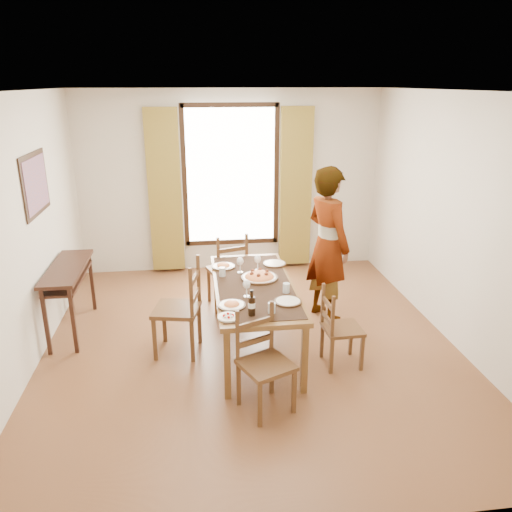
{
  "coord_description": "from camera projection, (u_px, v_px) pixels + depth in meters",
  "views": [
    {
      "loc": [
        -0.57,
        -4.93,
        2.78
      ],
      "look_at": [
        0.08,
        0.12,
        1.0
      ],
      "focal_mm": 35.0,
      "sensor_mm": 36.0,
      "label": 1
    }
  ],
  "objects": [
    {
      "name": "ground",
      "position": [
        250.0,
        343.0,
        5.6
      ],
      "size": [
        5.0,
        5.0,
        0.0
      ],
      "primitive_type": "plane",
      "color": "#492617",
      "rests_on": "ground"
    },
    {
      "name": "room_shell",
      "position": [
        248.0,
        207.0,
        5.21
      ],
      "size": [
        4.6,
        5.1,
        2.74
      ],
      "color": "beige",
      "rests_on": "ground"
    },
    {
      "name": "console_table",
      "position": [
        68.0,
        276.0,
        5.69
      ],
      "size": [
        0.38,
        1.2,
        0.8
      ],
      "color": "black",
      "rests_on": "ground"
    },
    {
      "name": "dining_table",
      "position": [
        254.0,
        290.0,
        5.31
      ],
      "size": [
        0.84,
        1.93,
        0.76
      ],
      "color": "brown",
      "rests_on": "ground"
    },
    {
      "name": "chair_west",
      "position": [
        180.0,
        310.0,
        5.29
      ],
      "size": [
        0.55,
        0.55,
        1.05
      ],
      "rotation": [
        0.0,
        0.0,
        -1.78
      ],
      "color": "#53381B",
      "rests_on": "ground"
    },
    {
      "name": "chair_north",
      "position": [
        228.0,
        272.0,
        6.42
      ],
      "size": [
        0.55,
        0.55,
        1.0
      ],
      "rotation": [
        0.0,
        0.0,
        3.45
      ],
      "color": "#53381B",
      "rests_on": "ground"
    },
    {
      "name": "chair_south",
      "position": [
        264.0,
        364.0,
        4.38
      ],
      "size": [
        0.55,
        0.55,
        0.94
      ],
      "rotation": [
        0.0,
        0.0,
        0.43
      ],
      "color": "#53381B",
      "rests_on": "ground"
    },
    {
      "name": "chair_east",
      "position": [
        340.0,
        330.0,
        5.08
      ],
      "size": [
        0.39,
        0.39,
        0.85
      ],
      "rotation": [
        0.0,
        0.0,
        1.62
      ],
      "color": "#53381B",
      "rests_on": "ground"
    },
    {
      "name": "man",
      "position": [
        328.0,
        245.0,
        5.95
      ],
      "size": [
        1.01,
        0.94,
        1.88
      ],
      "primitive_type": "imported",
      "rotation": [
        0.0,
        0.0,
        1.97
      ],
      "color": "#989BA1",
      "rests_on": "ground"
    },
    {
      "name": "plate_sw",
      "position": [
        232.0,
        304.0,
        4.75
      ],
      "size": [
        0.27,
        0.27,
        0.05
      ],
      "primitive_type": null,
      "color": "silver",
      "rests_on": "dining_table"
    },
    {
      "name": "plate_se",
      "position": [
        288.0,
        300.0,
        4.83
      ],
      "size": [
        0.27,
        0.27,
        0.05
      ],
      "primitive_type": null,
      "color": "silver",
      "rests_on": "dining_table"
    },
    {
      "name": "plate_nw",
      "position": [
        223.0,
        265.0,
        5.75
      ],
      "size": [
        0.27,
        0.27,
        0.05
      ],
      "primitive_type": null,
      "color": "silver",
      "rests_on": "dining_table"
    },
    {
      "name": "plate_ne",
      "position": [
        275.0,
        262.0,
        5.84
      ],
      "size": [
        0.27,
        0.27,
        0.05
      ],
      "primitive_type": null,
      "color": "silver",
      "rests_on": "dining_table"
    },
    {
      "name": "pasta_platter",
      "position": [
        259.0,
        275.0,
        5.4
      ],
      "size": [
        0.4,
        0.4,
        0.1
      ],
      "primitive_type": null,
      "color": "red",
      "rests_on": "dining_table"
    },
    {
      "name": "caprese_plate",
      "position": [
        228.0,
        316.0,
        4.52
      ],
      "size": [
        0.2,
        0.2,
        0.04
      ],
      "primitive_type": null,
      "color": "silver",
      "rests_on": "dining_table"
    },
    {
      "name": "wine_glass_a",
      "position": [
        247.0,
        288.0,
        4.94
      ],
      "size": [
        0.08,
        0.08,
        0.18
      ],
      "primitive_type": null,
      "color": "white",
      "rests_on": "dining_table"
    },
    {
      "name": "wine_glass_b",
      "position": [
        258.0,
        263.0,
        5.63
      ],
      "size": [
        0.08,
        0.08,
        0.18
      ],
      "primitive_type": null,
      "color": "white",
      "rests_on": "dining_table"
    },
    {
      "name": "wine_glass_c",
      "position": [
        240.0,
        265.0,
        5.56
      ],
      "size": [
        0.08,
        0.08,
        0.18
      ],
      "primitive_type": null,
      "color": "white",
      "rests_on": "dining_table"
    },
    {
      "name": "tumbler_a",
      "position": [
        286.0,
        288.0,
        5.05
      ],
      "size": [
        0.07,
        0.07,
        0.1
      ],
      "primitive_type": "cylinder",
      "color": "silver",
      "rests_on": "dining_table"
    },
    {
      "name": "tumbler_b",
      "position": [
        222.0,
        272.0,
        5.48
      ],
      "size": [
        0.07,
        0.07,
        0.1
      ],
      "primitive_type": "cylinder",
      "color": "silver",
      "rests_on": "dining_table"
    },
    {
      "name": "tumbler_c",
      "position": [
        272.0,
        308.0,
        4.61
      ],
      "size": [
        0.07,
        0.07,
        0.1
      ],
      "primitive_type": "cylinder",
      "color": "silver",
      "rests_on": "dining_table"
    },
    {
      "name": "wine_bottle",
      "position": [
        252.0,
        303.0,
        4.54
      ],
      "size": [
        0.07,
        0.07,
        0.25
      ],
      "primitive_type": null,
      "color": "black",
      "rests_on": "dining_table"
    }
  ]
}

